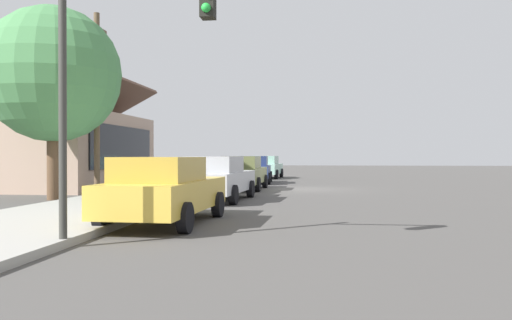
{
  "coord_description": "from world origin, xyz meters",
  "views": [
    {
      "loc": [
        -25.15,
        -0.85,
        1.63
      ],
      "look_at": [
        0.98,
        2.24,
        1.39
      ],
      "focal_mm": 36.56,
      "sensor_mm": 36.0,
      "label": 1
    }
  ],
  "objects_px": {
    "car_olive": "(243,173)",
    "shade_tree": "(53,75)",
    "car_seafoam": "(266,167)",
    "fire_hydrant_red": "(237,173)",
    "car_silver": "(218,178)",
    "car_mustard": "(165,190)",
    "traffic_light_main": "(120,48)",
    "car_navy": "(254,169)",
    "utility_pole_wooden": "(97,100)"
  },
  "relations": [
    {
      "from": "car_seafoam",
      "to": "fire_hydrant_red",
      "type": "relative_size",
      "value": 6.43
    },
    {
      "from": "car_mustard",
      "to": "fire_hydrant_red",
      "type": "relative_size",
      "value": 6.88
    },
    {
      "from": "car_olive",
      "to": "car_navy",
      "type": "distance_m",
      "value": 5.81
    },
    {
      "from": "car_mustard",
      "to": "car_olive",
      "type": "height_order",
      "value": "same"
    },
    {
      "from": "car_mustard",
      "to": "car_silver",
      "type": "bearing_deg",
      "value": 1.86
    },
    {
      "from": "car_olive",
      "to": "car_navy",
      "type": "bearing_deg",
      "value": 2.76
    },
    {
      "from": "car_mustard",
      "to": "utility_pole_wooden",
      "type": "height_order",
      "value": "utility_pole_wooden"
    },
    {
      "from": "car_navy",
      "to": "traffic_light_main",
      "type": "bearing_deg",
      "value": 177.54
    },
    {
      "from": "car_mustard",
      "to": "fire_hydrant_red",
      "type": "height_order",
      "value": "car_mustard"
    },
    {
      "from": "car_olive",
      "to": "traffic_light_main",
      "type": "height_order",
      "value": "traffic_light_main"
    },
    {
      "from": "car_seafoam",
      "to": "car_silver",
      "type": "bearing_deg",
      "value": -176.62
    },
    {
      "from": "car_silver",
      "to": "shade_tree",
      "type": "xyz_separation_m",
      "value": [
        -0.36,
        6.03,
        3.75
      ]
    },
    {
      "from": "car_olive",
      "to": "car_seafoam",
      "type": "distance_m",
      "value": 12.35
    },
    {
      "from": "car_navy",
      "to": "utility_pole_wooden",
      "type": "distance_m",
      "value": 11.42
    },
    {
      "from": "car_silver",
      "to": "car_olive",
      "type": "relative_size",
      "value": 1.08
    },
    {
      "from": "car_olive",
      "to": "car_mustard",
      "type": "bearing_deg",
      "value": -179.43
    },
    {
      "from": "car_navy",
      "to": "traffic_light_main",
      "type": "distance_m",
      "value": 21.67
    },
    {
      "from": "car_silver",
      "to": "traffic_light_main",
      "type": "height_order",
      "value": "traffic_light_main"
    },
    {
      "from": "car_olive",
      "to": "car_seafoam",
      "type": "xyz_separation_m",
      "value": [
        12.35,
        0.12,
        0.0
      ]
    },
    {
      "from": "car_seafoam",
      "to": "car_navy",
      "type": "bearing_deg",
      "value": -177.51
    },
    {
      "from": "car_seafoam",
      "to": "fire_hydrant_red",
      "type": "xyz_separation_m",
      "value": [
        -4.43,
        1.41,
        -0.32
      ]
    },
    {
      "from": "shade_tree",
      "to": "traffic_light_main",
      "type": "bearing_deg",
      "value": -146.34
    },
    {
      "from": "car_mustard",
      "to": "utility_pole_wooden",
      "type": "distance_m",
      "value": 10.65
    },
    {
      "from": "car_silver",
      "to": "shade_tree",
      "type": "bearing_deg",
      "value": 96.82
    },
    {
      "from": "car_navy",
      "to": "shade_tree",
      "type": "xyz_separation_m",
      "value": [
        -12.2,
        5.87,
        3.75
      ]
    },
    {
      "from": "traffic_light_main",
      "to": "car_seafoam",
      "type": "bearing_deg",
      "value": 0.52
    },
    {
      "from": "car_mustard",
      "to": "traffic_light_main",
      "type": "distance_m",
      "value": 4.25
    },
    {
      "from": "shade_tree",
      "to": "traffic_light_main",
      "type": "xyz_separation_m",
      "value": [
        -9.3,
        -6.2,
        -1.07
      ]
    },
    {
      "from": "car_olive",
      "to": "car_seafoam",
      "type": "bearing_deg",
      "value": 1.44
    },
    {
      "from": "car_mustard",
      "to": "fire_hydrant_red",
      "type": "distance_m",
      "value": 20.38
    },
    {
      "from": "shade_tree",
      "to": "traffic_light_main",
      "type": "relative_size",
      "value": 1.35
    },
    {
      "from": "traffic_light_main",
      "to": "shade_tree",
      "type": "bearing_deg",
      "value": 33.66
    },
    {
      "from": "car_silver",
      "to": "car_olive",
      "type": "bearing_deg",
      "value": 3.11
    },
    {
      "from": "car_olive",
      "to": "utility_pole_wooden",
      "type": "xyz_separation_m",
      "value": [
        -3.8,
        5.53,
        3.11
      ]
    },
    {
      "from": "car_mustard",
      "to": "car_navy",
      "type": "xyz_separation_m",
      "value": [
        18.21,
        0.12,
        -0.0
      ]
    },
    {
      "from": "car_mustard",
      "to": "car_olive",
      "type": "relative_size",
      "value": 1.06
    },
    {
      "from": "shade_tree",
      "to": "fire_hydrant_red",
      "type": "relative_size",
      "value": 9.92
    },
    {
      "from": "car_mustard",
      "to": "traffic_light_main",
      "type": "height_order",
      "value": "traffic_light_main"
    },
    {
      "from": "car_mustard",
      "to": "utility_pole_wooden",
      "type": "xyz_separation_m",
      "value": [
        8.6,
        5.46,
        3.11
      ]
    },
    {
      "from": "car_navy",
      "to": "car_seafoam",
      "type": "xyz_separation_m",
      "value": [
        6.55,
        -0.07,
        -0.0
      ]
    },
    {
      "from": "shade_tree",
      "to": "fire_hydrant_red",
      "type": "xyz_separation_m",
      "value": [
        14.32,
        -4.54,
        -4.07
      ]
    },
    {
      "from": "car_silver",
      "to": "traffic_light_main",
      "type": "relative_size",
      "value": 0.96
    },
    {
      "from": "car_seafoam",
      "to": "traffic_light_main",
      "type": "distance_m",
      "value": 28.18
    },
    {
      "from": "traffic_light_main",
      "to": "utility_pole_wooden",
      "type": "relative_size",
      "value": 0.69
    },
    {
      "from": "car_silver",
      "to": "car_seafoam",
      "type": "xyz_separation_m",
      "value": [
        18.39,
        0.09,
        -0.0
      ]
    },
    {
      "from": "car_seafoam",
      "to": "utility_pole_wooden",
      "type": "height_order",
      "value": "utility_pole_wooden"
    },
    {
      "from": "shade_tree",
      "to": "car_silver",
      "type": "bearing_deg",
      "value": -86.58
    },
    {
      "from": "car_navy",
      "to": "shade_tree",
      "type": "relative_size",
      "value": 0.67
    },
    {
      "from": "car_mustard",
      "to": "shade_tree",
      "type": "xyz_separation_m",
      "value": [
        6.01,
        5.99,
        3.75
      ]
    },
    {
      "from": "car_olive",
      "to": "shade_tree",
      "type": "relative_size",
      "value": 0.65
    }
  ]
}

